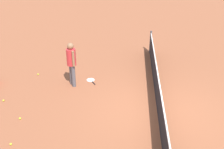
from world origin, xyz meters
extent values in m
plane|color=#9E5638|center=(0.00, 0.00, 0.00)|extent=(40.00, 40.00, 0.00)
cylinder|color=#4C4C51|center=(-5.00, 0.00, 0.54)|extent=(0.09, 0.09, 1.07)
cube|color=black|center=(0.00, 0.00, 0.46)|extent=(10.00, 0.02, 0.91)
cube|color=white|center=(0.00, 0.00, 0.94)|extent=(10.00, 0.04, 0.06)
cylinder|color=#595960|center=(-1.44, -3.01, 0.42)|extent=(0.19, 0.19, 0.85)
cylinder|color=#595960|center=(-1.62, -3.13, 0.42)|extent=(0.19, 0.19, 0.85)
cylinder|color=red|center=(-1.53, -3.07, 1.16)|extent=(0.47, 0.47, 0.62)
cylinder|color=#9E704C|center=(-1.35, -2.96, 1.18)|extent=(0.12, 0.12, 0.58)
cylinder|color=#9E704C|center=(-1.71, -3.19, 1.18)|extent=(0.12, 0.12, 0.58)
sphere|color=#9E704C|center=(-1.53, -3.07, 1.58)|extent=(0.32, 0.32, 0.23)
torus|color=white|center=(-1.95, -2.46, 0.01)|extent=(0.43, 0.43, 0.02)
cylinder|color=silver|center=(-1.95, -2.46, 0.01)|extent=(0.37, 0.37, 0.00)
cylinder|color=black|center=(-1.71, -2.31, 0.02)|extent=(0.25, 0.17, 0.03)
sphere|color=#C6E033|center=(1.89, -4.11, 0.03)|extent=(0.07, 0.07, 0.07)
sphere|color=#C6E033|center=(-2.25, -4.66, 0.03)|extent=(0.07, 0.07, 0.07)
sphere|color=#C6E033|center=(-0.23, -5.24, 0.03)|extent=(0.07, 0.07, 0.07)
sphere|color=#C6E033|center=(0.73, -4.29, 0.03)|extent=(0.07, 0.07, 0.07)
camera|label=1|loc=(7.49, -0.94, 5.17)|focal=44.31mm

